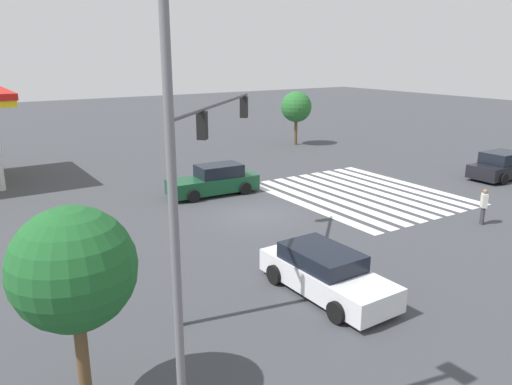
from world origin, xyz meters
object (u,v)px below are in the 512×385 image
object	(u,v)px
car_1	(214,181)
tree_corner_a	(296,107)
car_2	(502,166)
tree_corner_b	(73,270)
street_light_pole_a	(172,180)
traffic_signal_mast	(205,152)
car_3	(325,273)
pedestrian	(484,205)

from	to	relation	value
car_1	tree_corner_a	xyz separation A→B (m)	(9.67, -12.81, 2.37)
car_2	tree_corner_b	bearing A→B (deg)	-165.29
street_light_pole_a	traffic_signal_mast	bearing A→B (deg)	-31.27
car_3	traffic_signal_mast	bearing A→B (deg)	-133.94
street_light_pole_a	pedestrian	bearing A→B (deg)	-73.71
car_3	pedestrian	size ratio (longest dim) A/B	3.00
car_2	tree_corner_b	distance (m)	27.66
car_3	tree_corner_b	xyz separation A→B (m)	(-1.44, 7.78, 2.59)
car_3	street_light_pole_a	size ratio (longest dim) A/B	0.53
car_1	pedestrian	size ratio (longest dim) A/B	3.05
traffic_signal_mast	tree_corner_a	xyz separation A→B (m)	(19.11, -18.13, -1.30)
pedestrian	tree_corner_a	distance (m)	21.17
pedestrian	tree_corner_a	world-z (taller)	tree_corner_a
traffic_signal_mast	tree_corner_b	distance (m)	6.53
car_2	pedestrian	distance (m)	9.69
car_1	tree_corner_a	size ratio (longest dim) A/B	1.12
car_1	tree_corner_b	size ratio (longest dim) A/B	1.08
traffic_signal_mast	car_3	distance (m)	5.32
car_1	car_2	bearing A→B (deg)	161.74
pedestrian	car_2	bearing A→B (deg)	-112.35
traffic_signal_mast	car_2	world-z (taller)	traffic_signal_mast
traffic_signal_mast	pedestrian	distance (m)	13.52
car_2	traffic_signal_mast	bearing A→B (deg)	-172.14
car_1	car_2	world-z (taller)	car_2
street_light_pole_a	tree_corner_a	size ratio (longest dim) A/B	2.08
car_3	tree_corner_b	bearing A→B (deg)	-80.36
traffic_signal_mast	car_3	xyz separation A→B (m)	(-2.60, -2.78, -3.72)
traffic_signal_mast	car_2	bearing A→B (deg)	-36.80
car_3	tree_corner_b	world-z (taller)	tree_corner_b
traffic_signal_mast	car_1	size ratio (longest dim) A/B	1.22
street_light_pole_a	tree_corner_b	world-z (taller)	street_light_pole_a
street_light_pole_a	car_2	bearing A→B (deg)	-69.83
car_1	car_3	size ratio (longest dim) A/B	1.02
car_1	tree_corner_b	world-z (taller)	tree_corner_b
car_2	car_3	bearing A→B (deg)	-163.45
car_1	car_2	xyz separation A→B (m)	(-6.33, -16.29, 0.02)
tree_corner_b	car_1	bearing A→B (deg)	-37.42
tree_corner_a	car_1	bearing A→B (deg)	127.05
traffic_signal_mast	tree_corner_a	distance (m)	26.37
car_3	pedestrian	bearing A→B (deg)	96.36
car_1	car_3	xyz separation A→B (m)	(-12.04, 2.54, -0.05)
pedestrian	traffic_signal_mast	bearing A→B (deg)	34.73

